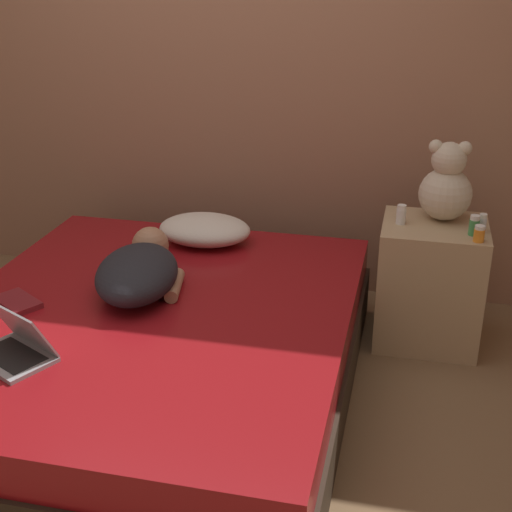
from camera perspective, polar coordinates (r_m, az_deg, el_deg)
ground_plane at (r=3.27m, az=-8.14°, el=-10.85°), size 12.00×12.00×0.00m
wall_back at (r=3.97m, az=-2.44°, el=15.76°), size 8.00×0.06×2.60m
bed at (r=3.16m, az=-8.36°, el=-7.70°), size 1.72×2.03×0.42m
nightstand at (r=3.62m, az=13.72°, el=-2.10°), size 0.50×0.45×0.62m
pillow at (r=3.68m, az=-4.13°, el=2.12°), size 0.48×0.36×0.14m
person_lying at (r=3.19m, az=-9.29°, el=-1.10°), size 0.45×0.73×0.20m
laptop at (r=2.81m, az=-18.64°, el=-6.84°), size 0.36×0.32×0.20m
teddy_bear at (r=3.53m, az=14.97°, el=5.46°), size 0.25×0.25×0.39m
bottle_orange at (r=3.33m, az=17.42°, el=1.71°), size 0.05×0.05×0.08m
bottle_clear at (r=3.45m, az=17.66°, el=2.52°), size 0.04×0.04×0.09m
bottle_green at (r=3.40m, az=17.06°, el=2.35°), size 0.05×0.05×0.10m
bottle_white at (r=3.46m, az=11.54°, el=3.26°), size 0.05×0.05×0.09m
book at (r=3.22m, az=-18.57°, el=-3.51°), size 0.25×0.22×0.02m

